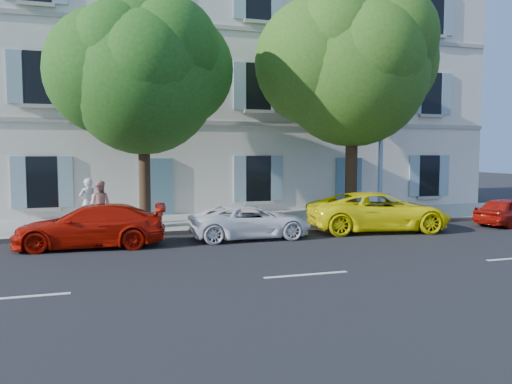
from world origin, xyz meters
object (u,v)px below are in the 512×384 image
object	(u,v)px
tree_right	(353,72)
street_lamp	(384,92)
car_red_hatchback	(508,211)
car_white_coupe	(250,221)
tree_left	(143,80)
pedestrian_b	(99,205)
pedestrian_a	(88,202)
car_red_coupe	(91,226)
car_yellow_supercar	(379,211)

from	to	relation	value
tree_right	street_lamp	world-z (taller)	tree_right
car_red_hatchback	street_lamp	xyz separation A→B (m)	(-4.28, 1.86, 4.53)
tree_right	street_lamp	xyz separation A→B (m)	(1.10, -0.48, -0.77)
car_white_coupe	tree_left	xyz separation A→B (m)	(-3.13, 2.25, 4.64)
tree_right	pedestrian_b	size ratio (longest dim) A/B	5.36
street_lamp	pedestrian_b	size ratio (longest dim) A/B	5.24
tree_left	tree_right	bearing A→B (deg)	-0.32
car_white_coupe	tree_left	distance (m)	6.03
car_red_hatchback	car_white_coupe	bearing A→B (deg)	71.56
car_white_coupe	tree_right	bearing A→B (deg)	-64.45
pedestrian_a	car_white_coupe	bearing A→B (deg)	118.44
car_red_hatchback	street_lamp	distance (m)	6.50
car_red_coupe	car_white_coupe	bearing A→B (deg)	95.85
tree_left	pedestrian_a	xyz separation A→B (m)	(-1.90, 0.90, -4.18)
car_red_hatchback	pedestrian_b	distance (m)	14.99
car_yellow_supercar	pedestrian_a	world-z (taller)	pedestrian_a
car_white_coupe	car_red_hatchback	world-z (taller)	car_white_coupe
car_red_coupe	pedestrian_b	distance (m)	2.57
car_red_coupe	car_white_coupe	world-z (taller)	car_red_coupe
tree_right	car_red_coupe	bearing A→B (deg)	-166.71
pedestrian_a	pedestrian_b	bearing A→B (deg)	90.29
car_white_coupe	car_red_hatchback	bearing A→B (deg)	-90.17
car_yellow_supercar	tree_left	xyz separation A→B (m)	(-7.86, 2.12, 4.50)
tree_left	street_lamp	size ratio (longest dim) A/B	0.90
car_yellow_supercar	street_lamp	world-z (taller)	street_lamp
street_lamp	pedestrian_b	bearing A→B (deg)	175.89
car_yellow_supercar	pedestrian_b	xyz separation A→B (m)	(-9.37, 2.35, 0.29)
tree_left	pedestrian_a	world-z (taller)	tree_left
car_white_coupe	car_yellow_supercar	xyz separation A→B (m)	(4.73, 0.13, 0.14)
car_red_hatchback	street_lamp	world-z (taller)	street_lamp
car_red_coupe	car_white_coupe	size ratio (longest dim) A/B	1.09
car_red_coupe	tree_right	distance (m)	11.16
pedestrian_a	pedestrian_b	xyz separation A→B (m)	(0.39, -0.68, -0.02)
pedestrian_b	car_red_hatchback	bearing A→B (deg)	-174.47
street_lamp	pedestrian_a	world-z (taller)	street_lamp
street_lamp	car_white_coupe	bearing A→B (deg)	-163.54
tree_left	tree_right	xyz separation A→B (m)	(7.87, -0.04, 0.64)
car_white_coupe	car_yellow_supercar	bearing A→B (deg)	-87.84
car_red_hatchback	tree_left	xyz separation A→B (m)	(-13.25, 2.38, 4.66)
car_red_hatchback	car_yellow_supercar	bearing A→B (deg)	69.51
car_white_coupe	car_yellow_supercar	distance (m)	4.74
car_white_coupe	street_lamp	world-z (taller)	street_lamp
tree_right	pedestrian_a	size ratio (longest dim) A/B	5.20
tree_left	street_lamp	bearing A→B (deg)	-3.37
pedestrian_b	car_white_coupe	bearing A→B (deg)	167.43
car_red_hatchback	pedestrian_b	bearing A→B (deg)	62.27
pedestrian_b	car_red_coupe	bearing A→B (deg)	100.32
street_lamp	pedestrian_b	xyz separation A→B (m)	(-10.47, 0.75, -4.08)
pedestrian_a	car_red_hatchback	bearing A→B (deg)	138.34
tree_right	street_lamp	bearing A→B (deg)	-23.76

